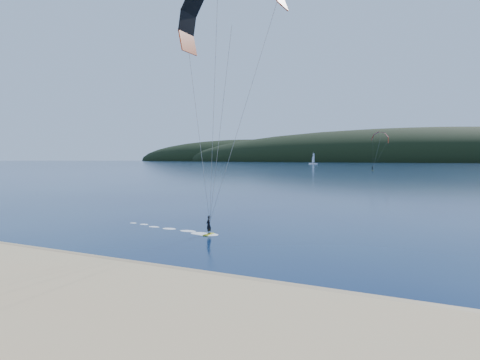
% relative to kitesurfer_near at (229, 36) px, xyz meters
% --- Properties ---
extents(ground, '(1800.00, 1800.00, 0.00)m').
position_rel_kitesurfer_near_xyz_m(ground, '(-0.14, -10.71, -14.52)').
color(ground, '#071439').
rests_on(ground, ground).
extents(wet_sand, '(220.00, 2.50, 0.10)m').
position_rel_kitesurfer_near_xyz_m(wet_sand, '(-0.14, -6.21, -14.47)').
color(wet_sand, '#8E7152').
rests_on(wet_sand, ground).
extents(headland, '(1200.00, 310.00, 140.00)m').
position_rel_kitesurfer_near_xyz_m(headland, '(0.49, 734.57, -14.52)').
color(headland, black).
rests_on(headland, ground).
extents(kitesurfer_near, '(19.70, 8.13, 18.07)m').
position_rel_kitesurfer_near_xyz_m(kitesurfer_near, '(0.00, 0.00, 0.00)').
color(kitesurfer_near, '#C6C917').
rests_on(kitesurfer_near, ground).
extents(kitesurfer_far, '(8.96, 5.95, 17.96)m').
position_rel_kitesurfer_near_xyz_m(kitesurfer_far, '(-19.40, 192.96, 0.47)').
color(kitesurfer_far, '#C6C917').
rests_on(kitesurfer_far, ground).
extents(sailboat, '(9.25, 5.73, 12.86)m').
position_rel_kitesurfer_near_xyz_m(sailboat, '(-115.09, 393.29, -13.57)').
color(sailboat, white).
rests_on(sailboat, ground).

